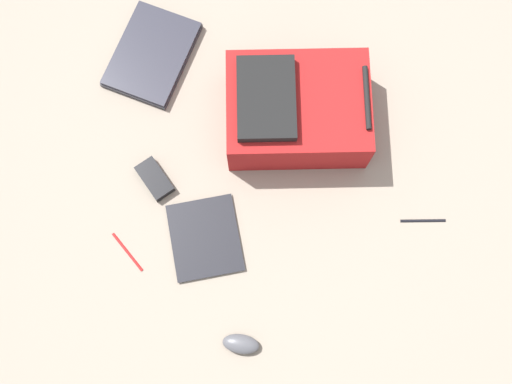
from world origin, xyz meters
TOP-DOWN VIEW (x-y plane):
  - ground_plane at (0.00, 0.00)m, footprint 3.73×3.73m
  - backpack at (-0.21, 0.07)m, footprint 0.37×0.46m
  - laptop at (-0.40, -0.41)m, footprint 0.37×0.31m
  - book_blue at (0.19, -0.18)m, footprint 0.29×0.27m
  - computer_mouse at (0.50, -0.04)m, footprint 0.06×0.11m
  - power_brick at (0.02, -0.35)m, footprint 0.14×0.13m
  - pen_black at (0.26, -0.41)m, footprint 0.11×0.11m
  - pen_blue at (0.08, 0.49)m, footprint 0.02×0.14m

SIDE VIEW (x-z plane):
  - ground_plane at x=0.00m, z-range 0.00..0.00m
  - pen_black at x=0.26m, z-range 0.00..0.01m
  - pen_blue at x=0.08m, z-range 0.00..0.01m
  - book_blue at x=0.19m, z-range 0.00..0.01m
  - power_brick at x=0.02m, z-range 0.00..0.03m
  - laptop at x=-0.40m, z-range 0.00..0.03m
  - computer_mouse at x=0.50m, z-range 0.00..0.04m
  - backpack at x=-0.21m, z-range -0.01..0.20m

